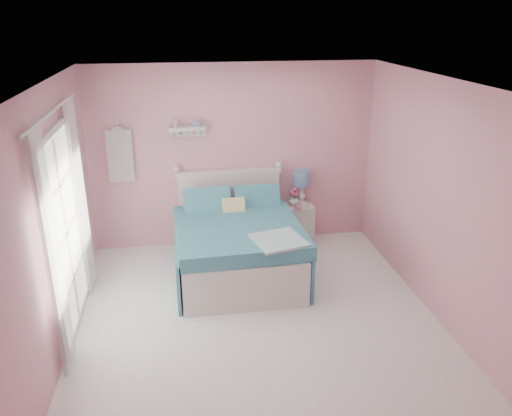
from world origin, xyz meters
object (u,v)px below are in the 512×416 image
object	(u,v)px
vase	(294,200)
teacup	(298,206)
table_lamp	(301,181)
bed	(237,245)
nightstand	(298,224)

from	to	relation	value
vase	teacup	xyz separation A→B (m)	(0.02, -0.17, -0.03)
teacup	table_lamp	bearing A→B (deg)	67.38
bed	nightstand	xyz separation A→B (m)	(1.00, 0.75, -0.10)
teacup	nightstand	bearing A→B (deg)	72.31
table_lamp	teacup	xyz separation A→B (m)	(-0.10, -0.24, -0.30)
nightstand	table_lamp	distance (m)	0.65
bed	vase	xyz separation A→B (m)	(0.94, 0.78, 0.28)
table_lamp	vase	bearing A→B (deg)	-148.20
nightstand	table_lamp	xyz separation A→B (m)	(0.05, 0.09, 0.64)
nightstand	vase	world-z (taller)	vase
bed	table_lamp	bearing A→B (deg)	36.53
table_lamp	vase	distance (m)	0.30
bed	vase	size ratio (longest dim) A/B	12.74
vase	teacup	world-z (taller)	vase
bed	teacup	world-z (taller)	bed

